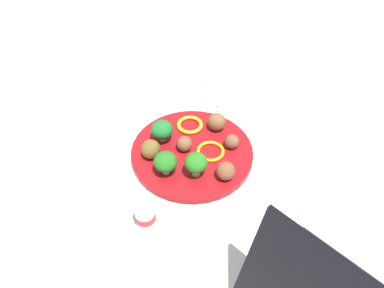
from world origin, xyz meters
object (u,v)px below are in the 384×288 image
meatball_back_left (184,144)px  fork (210,87)px  meatball_far_rim (226,171)px  knife (222,88)px  broccoli_floret_back_left (162,130)px  plate (192,153)px  meatball_near_rim (217,122)px  meatball_back_right (232,141)px  pepper_ring_mid_left (210,152)px  broccoli_floret_center (196,163)px  napkin (215,91)px  yogurt_bottle (145,214)px  pepper_ring_far_rim (190,125)px  meatball_center (151,149)px  broccoli_floret_far_rim (165,162)px

meatball_back_left → fork: 0.26m
meatball_far_rim → knife: meatball_far_rim is taller
broccoli_floret_back_left → plate: bearing=-106.4°
meatball_near_rim → plate: bearing=150.6°
plate → broccoli_floret_back_left: broccoli_floret_back_left is taller
meatball_back_right → pepper_ring_mid_left: 0.06m
pepper_ring_mid_left → knife: bearing=-0.1°
meatball_back_right → fork: size_ratio=0.28×
broccoli_floret_center → napkin: 0.32m
meatball_far_rim → meatball_back_right: bearing=-3.2°
broccoli_floret_back_left → yogurt_bottle: (-0.22, -0.02, -0.02)m
meatball_near_rim → pepper_ring_far_rim: 0.07m
meatball_far_rim → pepper_ring_far_rim: size_ratio=0.63×
meatball_far_rim → napkin: size_ratio=0.24×
meatball_center → broccoli_floret_far_rim: bearing=-134.2°
broccoli_floret_back_left → pepper_ring_mid_left: bearing=-101.8°
broccoli_floret_center → fork: bearing=2.3°
broccoli_floret_far_rim → meatball_near_rim: bearing=-30.0°
meatball_back_left → yogurt_bottle: bearing=168.1°
napkin → yogurt_bottle: size_ratio=2.56×
meatball_back_left → pepper_ring_mid_left: (-0.00, -0.06, -0.01)m
meatball_center → plate: bearing=-69.6°
pepper_ring_far_rim → pepper_ring_mid_left: 0.10m
broccoli_floret_center → meatball_center: 0.11m
plate → knife: 0.26m
broccoli_floret_far_rim → meatball_far_rim: size_ratio=1.34×
knife → meatball_back_right: bearing=-169.1°
meatball_back_right → knife: 0.24m
pepper_ring_far_rim → napkin: size_ratio=0.38×
plate → meatball_back_left: (-0.00, 0.02, 0.03)m
pepper_ring_mid_left → napkin: size_ratio=0.38×
meatball_back_right → broccoli_floret_back_left: bearing=91.5°
meatball_far_rim → pepper_ring_mid_left: (0.06, 0.04, -0.02)m
broccoli_floret_back_left → fork: (0.24, -0.08, -0.04)m
broccoli_floret_far_rim → napkin: size_ratio=0.32×
meatball_center → pepper_ring_far_rim: meatball_center is taller
pepper_ring_far_rim → knife: size_ratio=0.44×
plate → meatball_back_left: meatball_back_left is taller
broccoli_floret_center → meatball_far_rim: size_ratio=1.40×
meatball_near_rim → meatball_back_left: bearing=142.3°
meatball_far_rim → meatball_center: bearing=78.5°
plate → meatball_back_left: size_ratio=7.83×
broccoli_floret_center → yogurt_bottle: broccoli_floret_center is taller
broccoli_floret_back_left → broccoli_floret_far_rim: 0.10m
meatball_near_rim → fork: bearing=12.5°
meatball_back_right → pepper_ring_mid_left: bearing=122.6°
meatball_back_left → napkin: bearing=-9.5°
meatball_back_left → yogurt_bottle: yogurt_bottle is taller
yogurt_bottle → meatball_back_left: bearing=-11.9°
broccoli_floret_center → meatball_far_rim: broccoli_floret_center is taller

